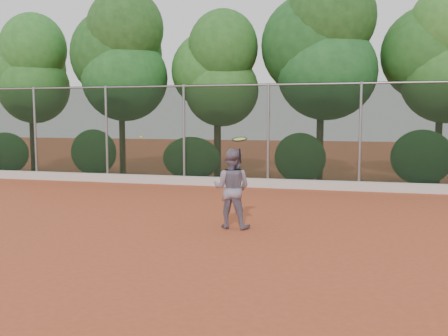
# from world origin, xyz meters

# --- Properties ---
(ground) EXTENTS (80.00, 80.00, 0.00)m
(ground) POSITION_xyz_m (0.00, 0.00, 0.00)
(ground) COLOR #A94828
(ground) RESTS_ON ground
(concrete_curb) EXTENTS (24.00, 0.20, 0.30)m
(concrete_curb) POSITION_xyz_m (0.00, 6.82, 0.15)
(concrete_curb) COLOR beige
(concrete_curb) RESTS_ON ground
(tennis_player) EXTENTS (0.87, 0.70, 1.71)m
(tennis_player) POSITION_xyz_m (0.28, 0.60, 0.85)
(tennis_player) COLOR slate
(tennis_player) RESTS_ON ground
(chainlink_fence) EXTENTS (24.09, 0.09, 3.50)m
(chainlink_fence) POSITION_xyz_m (-0.00, 7.00, 1.86)
(chainlink_fence) COLOR black
(chainlink_fence) RESTS_ON ground
(foliage_backdrop) EXTENTS (23.70, 3.63, 7.55)m
(foliage_backdrop) POSITION_xyz_m (-0.55, 8.98, 4.40)
(foliage_backdrop) COLOR #3B2516
(foliage_backdrop) RESTS_ON ground
(tennis_racket) EXTENTS (0.38, 0.37, 0.56)m
(tennis_racket) POSITION_xyz_m (0.48, 0.44, 1.88)
(tennis_racket) COLOR black
(tennis_racket) RESTS_ON ground
(tennis_ball_in_flight) EXTENTS (0.06, 0.06, 0.06)m
(tennis_ball_in_flight) POSITION_xyz_m (-1.93, 0.89, 1.92)
(tennis_ball_in_flight) COLOR #A7C52C
(tennis_ball_in_flight) RESTS_ON ground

